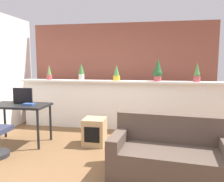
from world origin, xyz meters
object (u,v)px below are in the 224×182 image
potted_plant_2 (117,73)px  potted_plant_4 (197,74)px  potted_plant_3 (158,71)px  couch (170,156)px  potted_plant_1 (81,72)px  potted_plant_0 (49,73)px  desk (19,109)px  side_cube_shelf (95,132)px  book_on_desk (29,104)px  tv_monitor (23,96)px

potted_plant_2 → potted_plant_4: (1.73, 0.03, 0.01)m
potted_plant_3 → couch: potted_plant_3 is taller
potted_plant_1 → potted_plant_3: size_ratio=0.78×
potted_plant_0 → potted_plant_4: potted_plant_4 is taller
potted_plant_2 → desk: (-1.67, -1.20, -0.63)m
side_cube_shelf → book_on_desk: book_on_desk is taller
potted_plant_0 → couch: size_ratio=0.22×
potted_plant_2 → potted_plant_0: bearing=179.7°
potted_plant_4 → book_on_desk: potted_plant_4 is taller
potted_plant_3 → potted_plant_1: bearing=-178.9°
potted_plant_4 → couch: potted_plant_4 is taller
potted_plant_3 → tv_monitor: size_ratio=1.29×
potted_plant_1 → potted_plant_4: bearing=1.3°
potted_plant_0 → potted_plant_2: size_ratio=0.99×
potted_plant_4 → side_cube_shelf: size_ratio=0.82×
side_cube_shelf → couch: couch is taller
potted_plant_3 → couch: (0.14, -2.04, -1.08)m
potted_plant_2 → potted_plant_4: 1.73m
potted_plant_2 → desk: size_ratio=0.33×
desk → tv_monitor: (0.03, 0.08, 0.24)m
potted_plant_4 → couch: size_ratio=0.25×
desk → book_on_desk: 0.27m
side_cube_shelf → tv_monitor: bearing=-177.0°
tv_monitor → potted_plant_3: bearing=24.0°
tv_monitor → side_cube_shelf: (1.39, 0.07, -0.65)m
potted_plant_0 → tv_monitor: 1.19m
potted_plant_2 → book_on_desk: size_ratio=1.80×
potted_plant_3 → side_cube_shelf: size_ratio=0.99×
potted_plant_4 → tv_monitor: 3.58m
potted_plant_1 → potted_plant_2: (0.81, 0.02, -0.03)m
potted_plant_3 → book_on_desk: size_ratio=2.49×
potted_plant_0 → desk: 1.36m
potted_plant_4 → desk: 3.67m
potted_plant_1 → side_cube_shelf: potted_plant_1 is taller
potted_plant_3 → tv_monitor: potted_plant_3 is taller
desk → couch: 2.87m
potted_plant_2 → potted_plant_4: potted_plant_4 is taller
potted_plant_2 → desk: 2.15m
potted_plant_3 → book_on_desk: 2.73m
potted_plant_3 → couch: size_ratio=0.30×
potted_plant_0 → potted_plant_2: 1.62m
desk → book_on_desk: bearing=-14.7°
potted_plant_2 → couch: (1.05, -2.03, -1.01)m
desk → couch: (2.72, -0.83, -0.38)m
potted_plant_1 → side_cube_shelf: bearing=-61.2°
potted_plant_0 → potted_plant_3: bearing=0.0°
book_on_desk → couch: size_ratio=0.12×
side_cube_shelf → potted_plant_3: bearing=42.5°
potted_plant_1 → desk: bearing=-125.9°
potted_plant_0 → tv_monitor: potted_plant_0 is taller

